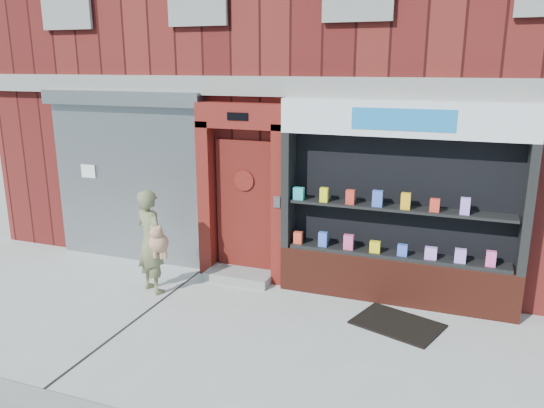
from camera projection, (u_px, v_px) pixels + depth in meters
The scene contains 7 objects.
ground at pixel (240, 335), 7.02m from camera, with size 80.00×80.00×0.00m, color #9E9E99.
building at pixel (349, 39), 11.43m from camera, with size 12.00×8.16×8.00m.
shutter_bay at pixel (127, 167), 9.34m from camera, with size 3.10×0.30×3.04m.
red_door_bay at pixel (243, 193), 8.59m from camera, with size 1.52×0.58×2.90m.
pharmacy_bay at pixel (398, 213), 7.73m from camera, with size 3.50×0.41×3.00m.
woman at pixel (152, 241), 8.18m from camera, with size 0.71×0.60×1.65m.
doormat at pixel (397, 324), 7.29m from camera, with size 1.13×0.79×0.03m, color black.
Camera 1 is at (2.60, -5.80, 3.48)m, focal length 35.00 mm.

